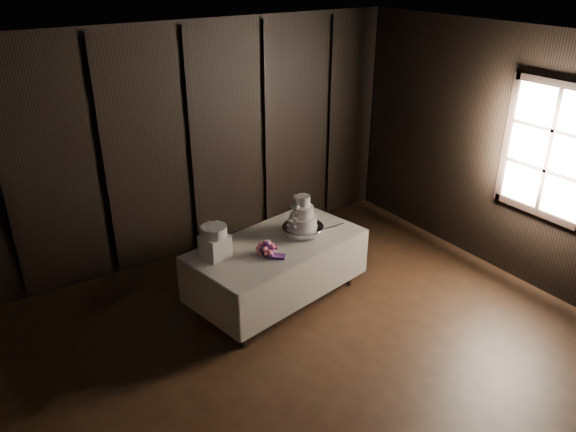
{
  "coord_description": "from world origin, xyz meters",
  "views": [
    {
      "loc": [
        -2.73,
        -2.85,
        3.72
      ],
      "look_at": [
        0.37,
        1.84,
        1.05
      ],
      "focal_mm": 35.0,
      "sensor_mm": 36.0,
      "label": 1
    }
  ],
  "objects": [
    {
      "name": "cake_stand",
      "position": [
        0.6,
        1.87,
        0.81
      ],
      "size": [
        0.51,
        0.51,
        0.09
      ],
      "primitive_type": "cylinder",
      "rotation": [
        0.0,
        0.0,
        0.05
      ],
      "color": "silver",
      "rests_on": "display_table"
    },
    {
      "name": "window",
      "position": [
        2.97,
        0.5,
        1.7
      ],
      "size": [
        0.06,
        1.16,
        1.56
      ],
      "primitive_type": "cube",
      "color": "black",
      "rests_on": "room"
    },
    {
      "name": "bouquet",
      "position": [
        -0.01,
        1.67,
        0.82
      ],
      "size": [
        0.47,
        0.47,
        0.18
      ],
      "primitive_type": null,
      "rotation": [
        0.0,
        0.0,
        -0.75
      ],
      "color": "#E5596C",
      "rests_on": "display_table"
    },
    {
      "name": "small_cake",
      "position": [
        -0.49,
        1.94,
        1.06
      ],
      "size": [
        0.36,
        0.36,
        0.11
      ],
      "primitive_type": "cylinder",
      "rotation": [
        0.0,
        0.0,
        -0.4
      ],
      "color": "white",
      "rests_on": "box_pedestal"
    },
    {
      "name": "wedding_cake",
      "position": [
        0.57,
        1.85,
        1.0
      ],
      "size": [
        0.35,
        0.32,
        0.38
      ],
      "rotation": [
        0.0,
        0.0,
        0.03
      ],
      "color": "white",
      "rests_on": "cake_stand"
    },
    {
      "name": "display_table",
      "position": [
        0.22,
        1.84,
        0.42
      ],
      "size": [
        2.15,
        1.4,
        0.76
      ],
      "rotation": [
        0.0,
        0.0,
        0.19
      ],
      "color": "beige",
      "rests_on": "ground"
    },
    {
      "name": "box_pedestal",
      "position": [
        -0.49,
        1.94,
        0.89
      ],
      "size": [
        0.31,
        0.31,
        0.25
      ],
      "primitive_type": "cube",
      "rotation": [
        0.0,
        0.0,
        0.23
      ],
      "color": "white",
      "rests_on": "display_table"
    },
    {
      "name": "room",
      "position": [
        0.0,
        0.0,
        1.5
      ],
      "size": [
        6.08,
        7.08,
        3.08
      ],
      "color": "black",
      "rests_on": "ground"
    },
    {
      "name": "cake_knife",
      "position": [
        0.9,
        1.81,
        0.77
      ],
      "size": [
        0.37,
        0.05,
        0.01
      ],
      "primitive_type": "cube",
      "rotation": [
        0.0,
        0.0,
        -0.08
      ],
      "color": "silver",
      "rests_on": "display_table"
    }
  ]
}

